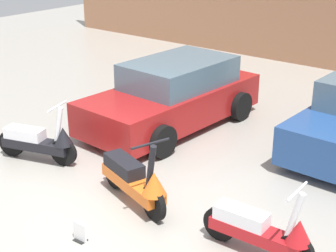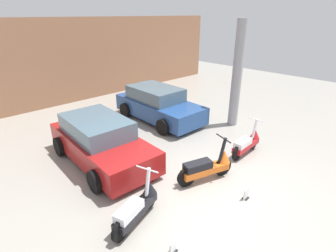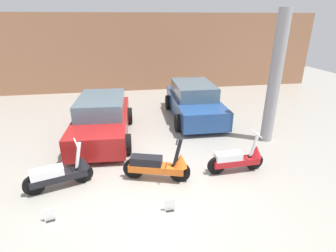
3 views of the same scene
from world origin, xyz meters
The scene contains 10 objects.
ground_plane centered at (0.00, 0.00, 0.00)m, with size 28.00×28.00×0.00m, color #9E998E.
wall_back centered at (0.00, 8.82, 1.89)m, with size 19.60×0.12×3.78m, color #9E6B4C.
scooter_front_left centered at (-1.91, 0.44, 0.36)m, with size 1.42×0.71×1.03m.
scooter_front_right centered at (0.24, 0.37, 0.39)m, with size 1.53×0.75×1.10m.
scooter_front_center centered at (2.20, 0.41, 0.36)m, with size 1.44×0.52×1.00m.
car_rear_left centered at (-1.19, 3.07, 0.61)m, with size 1.96×3.81×1.27m.
car_rear_center centered at (2.12, 4.34, 0.61)m, with size 1.91×3.82×1.28m.
placard_near_left_scooter centered at (-1.96, -0.62, 0.11)m, with size 0.20×0.15×0.26m.
placard_near_right_scooter centered at (0.30, -0.72, 0.11)m, with size 0.20×0.13×0.26m.
support_column_side centered at (3.82, 2.00, 1.89)m, with size 0.35×0.35×3.78m, color #99999E.
Camera 3 is at (-0.43, -4.81, 3.51)m, focal length 28.00 mm.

